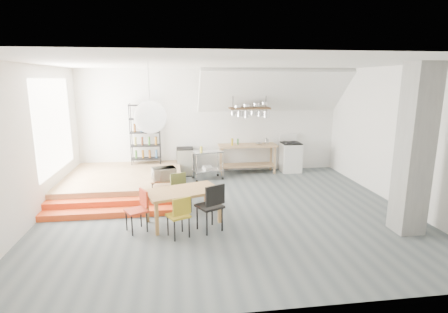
{
  "coord_description": "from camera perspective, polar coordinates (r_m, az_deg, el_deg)",
  "views": [
    {
      "loc": [
        -1.07,
        -7.31,
        2.89
      ],
      "look_at": [
        0.04,
        0.8,
        1.08
      ],
      "focal_mm": 28.0,
      "sensor_mm": 36.0,
      "label": 1
    }
  ],
  "objects": [
    {
      "name": "floor",
      "position": [
        7.93,
        0.5,
        -8.86
      ],
      "size": [
        8.0,
        8.0,
        0.0
      ],
      "primitive_type": "plane",
      "color": "#4F585B",
      "rests_on": "ground"
    },
    {
      "name": "wall_back",
      "position": [
        10.94,
        -2.13,
        5.71
      ],
      "size": [
        8.0,
        0.04,
        3.2
      ],
      "primitive_type": "cube",
      "color": "silver",
      "rests_on": "ground"
    },
    {
      "name": "wall_left",
      "position": [
        7.98,
        -29.22,
        1.6
      ],
      "size": [
        0.04,
        7.0,
        3.2
      ],
      "primitive_type": "cube",
      "color": "silver",
      "rests_on": "ground"
    },
    {
      "name": "wall_right",
      "position": [
        8.99,
        26.69,
        2.91
      ],
      "size": [
        0.04,
        7.0,
        3.2
      ],
      "primitive_type": "cube",
      "color": "silver",
      "rests_on": "ground"
    },
    {
      "name": "ceiling",
      "position": [
        7.4,
        0.55,
        14.91
      ],
      "size": [
        8.0,
        7.0,
        0.02
      ],
      "primitive_type": "cube",
      "color": "white",
      "rests_on": "wall_back"
    },
    {
      "name": "slope_ceiling",
      "position": [
        10.61,
        8.04,
        10.54
      ],
      "size": [
        4.4,
        1.44,
        1.32
      ],
      "primitive_type": "cube",
      "rotation": [
        -0.73,
        0.0,
        0.0
      ],
      "color": "white",
      "rests_on": "wall_back"
    },
    {
      "name": "window_pane",
      "position": [
        9.34,
        -25.96,
        4.54
      ],
      "size": [
        0.02,
        2.5,
        2.2
      ],
      "primitive_type": "cube",
      "color": "white",
      "rests_on": "wall_left"
    },
    {
      "name": "platform",
      "position": [
        9.8,
        -15.91,
        -3.93
      ],
      "size": [
        3.0,
        3.0,
        0.4
      ],
      "primitive_type": "cube",
      "color": "#94744A",
      "rests_on": "ground"
    },
    {
      "name": "step_lower",
      "position": [
        8.01,
        -17.76,
        -8.75
      ],
      "size": [
        3.0,
        0.35,
        0.13
      ],
      "primitive_type": "cube",
      "color": "#E84A1B",
      "rests_on": "ground"
    },
    {
      "name": "step_upper",
      "position": [
        8.31,
        -17.38,
        -7.46
      ],
      "size": [
        3.0,
        0.35,
        0.27
      ],
      "primitive_type": "cube",
      "color": "#E84A1B",
      "rests_on": "ground"
    },
    {
      "name": "concrete_column",
      "position": [
        7.38,
        28.67,
        0.9
      ],
      "size": [
        0.5,
        0.5,
        3.2
      ],
      "primitive_type": "cube",
      "color": "gray",
      "rests_on": "ground"
    },
    {
      "name": "kitchen_counter",
      "position": [
        10.92,
        3.85,
        0.5
      ],
      "size": [
        1.8,
        0.6,
        0.91
      ],
      "color": "#94744A",
      "rests_on": "ground"
    },
    {
      "name": "stove",
      "position": [
        11.32,
        10.79,
        -0.02
      ],
      "size": [
        0.6,
        0.6,
        1.18
      ],
      "color": "white",
      "rests_on": "ground"
    },
    {
      "name": "pot_rack",
      "position": [
        10.51,
        4.35,
        7.47
      ],
      "size": [
        1.2,
        0.5,
        1.43
      ],
      "color": "#442F1B",
      "rests_on": "ceiling"
    },
    {
      "name": "wire_shelving",
      "position": [
        10.67,
        -12.73,
        3.76
      ],
      "size": [
        0.88,
        0.38,
        1.8
      ],
      "color": "black",
      "rests_on": "platform"
    },
    {
      "name": "microwave_shelf",
      "position": [
        8.4,
        -9.75,
        -3.88
      ],
      "size": [
        0.6,
        0.4,
        0.16
      ],
      "color": "#94744A",
      "rests_on": "platform"
    },
    {
      "name": "paper_lantern",
      "position": [
        6.66,
        -11.94,
        6.3
      ],
      "size": [
        0.6,
        0.6,
        0.6
      ],
      "primitive_type": "sphere",
      "color": "white",
      "rests_on": "ceiling"
    },
    {
      "name": "dining_table",
      "position": [
        7.17,
        -6.73,
        -6.03
      ],
      "size": [
        1.65,
        1.26,
        0.7
      ],
      "rotation": [
        0.0,
        0.0,
        0.33
      ],
      "color": "#986537",
      "rests_on": "ground"
    },
    {
      "name": "chair_mustard",
      "position": [
        6.54,
        -7.26,
        -9.2
      ],
      "size": [
        0.49,
        0.49,
        0.81
      ],
      "rotation": [
        0.0,
        0.0,
        3.58
      ],
      "color": "#A58C1C",
      "rests_on": "ground"
    },
    {
      "name": "chair_black",
      "position": [
        6.72,
        -2.02,
        -7.66
      ],
      "size": [
        0.59,
        0.59,
        0.96
      ],
      "rotation": [
        0.0,
        0.0,
        3.62
      ],
      "color": "black",
      "rests_on": "ground"
    },
    {
      "name": "chair_olive",
      "position": [
        7.86,
        -7.17,
        -5.27
      ],
      "size": [
        0.5,
        0.5,
        0.84
      ],
      "rotation": [
        0.0,
        0.0,
        0.4
      ],
      "color": "#51582A",
      "rests_on": "ground"
    },
    {
      "name": "chair_red",
      "position": [
        6.99,
        -13.68,
        -7.98
      ],
      "size": [
        0.5,
        0.5,
        0.81
      ],
      "rotation": [
        0.0,
        0.0,
        -1.09
      ],
      "color": "red",
      "rests_on": "ground"
    },
    {
      "name": "rolling_cart",
      "position": [
        10.22,
        -2.7,
        -0.75
      ],
      "size": [
        0.94,
        0.66,
        0.85
      ],
      "rotation": [
        0.0,
        0.0,
        0.23
      ],
      "color": "silver",
      "rests_on": "ground"
    },
    {
      "name": "mini_fridge",
      "position": [
        10.8,
        -6.39,
        -0.8
      ],
      "size": [
        0.5,
        0.5,
        0.84
      ],
      "primitive_type": "cube",
      "color": "black",
      "rests_on": "ground"
    },
    {
      "name": "microwave",
      "position": [
        8.36,
        -9.8,
        -2.79
      ],
      "size": [
        0.61,
        0.49,
        0.3
      ],
      "primitive_type": "imported",
      "rotation": [
        0.0,
        0.0,
        0.26
      ],
      "color": "beige",
      "rests_on": "microwave_shelf"
    },
    {
      "name": "bowl",
      "position": [
        10.89,
        5.72,
        2.09
      ],
      "size": [
        0.24,
        0.24,
        0.05
      ],
      "primitive_type": "imported",
      "rotation": [
        0.0,
        0.0,
        0.14
      ],
      "color": "silver",
      "rests_on": "kitchen_counter"
    }
  ]
}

